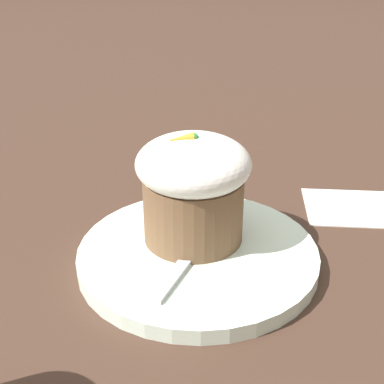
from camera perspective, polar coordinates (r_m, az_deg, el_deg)
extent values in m
plane|color=#3D281E|center=(0.46, 0.62, -7.44)|extent=(4.00, 4.00, 0.00)
cylinder|color=silver|center=(0.45, 0.63, -6.75)|extent=(0.20, 0.20, 0.01)
cylinder|color=brown|center=(0.45, 0.00, -1.74)|extent=(0.08, 0.08, 0.06)
ellipsoid|color=white|center=(0.43, 0.00, 3.05)|extent=(0.09, 0.09, 0.05)
cone|color=orange|center=(0.42, -1.24, 5.62)|extent=(0.02, 0.01, 0.01)
sphere|color=green|center=(0.42, 0.26, 5.74)|extent=(0.01, 0.01, 0.01)
cube|color=#B7B7BC|center=(0.42, -1.73, -8.69)|extent=(0.05, 0.07, 0.00)
ellipsoid|color=#B7B7BC|center=(0.45, 0.89, -5.17)|extent=(0.05, 0.05, 0.01)
cube|color=white|center=(0.56, 16.59, -1.57)|extent=(0.11, 0.10, 0.00)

